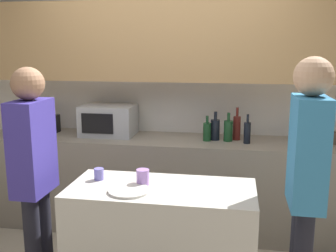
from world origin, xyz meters
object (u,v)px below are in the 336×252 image
object	(u,v)px
bottle_4	(247,132)
plate_on_island	(129,190)
bottle_1	(215,129)
person_left	(34,167)
microwave	(109,120)
bottle_0	(207,131)
person_center	(306,174)
toaster	(45,124)
bottle_3	(237,127)
cup_1	(143,177)
bottle_2	(228,130)
cup_0	(99,174)

from	to	relation	value
bottle_4	plate_on_island	bearing A→B (deg)	-119.42
bottle_1	person_left	distance (m)	1.74
microwave	bottle_1	distance (m)	1.06
bottle_0	person_center	world-z (taller)	person_center
person_left	microwave	bearing A→B (deg)	176.64
plate_on_island	person_center	distance (m)	1.07
toaster	bottle_3	bearing A→B (deg)	0.10
bottle_1	cup_1	bearing A→B (deg)	-107.40
person_center	bottle_2	bearing A→B (deg)	21.02
bottle_0	bottle_1	bearing A→B (deg)	32.24
bottle_3	plate_on_island	bearing A→B (deg)	-114.16
plate_on_island	cup_0	bearing A→B (deg)	144.82
bottle_2	person_left	xyz separation A→B (m)	(-1.27, -1.27, -0.03)
person_left	bottle_1	bearing A→B (deg)	138.93
plate_on_island	person_center	xyz separation A→B (m)	(1.06, 0.10, 0.13)
bottle_2	cup_0	xyz separation A→B (m)	(-0.84, -1.21, -0.08)
bottle_0	bottle_1	distance (m)	0.09
toaster	cup_0	size ratio (longest dim) A/B	3.33
toaster	bottle_0	xyz separation A→B (m)	(1.67, -0.09, 0.00)
microwave	cup_1	world-z (taller)	microwave
bottle_3	person_center	size ratio (longest dim) A/B	0.18
person_center	bottle_3	bearing A→B (deg)	17.05
bottle_3	person_left	xyz separation A→B (m)	(-1.35, -1.34, -0.04)
bottle_0	cup_0	bearing A→B (deg)	-118.43
bottle_3	microwave	bearing A→B (deg)	-179.78
toaster	cup_0	distance (m)	1.64
bottle_0	person_left	size ratio (longest dim) A/B	0.14
bottle_3	person_left	distance (m)	1.91
person_left	cup_1	bearing A→B (deg)	92.09
bottle_4	plate_on_island	distance (m)	1.53
bottle_1	cup_1	world-z (taller)	bottle_1
bottle_1	cup_0	distance (m)	1.43
microwave	bottle_3	distance (m)	1.26
toaster	person_center	size ratio (longest dim) A/B	0.15
bottle_4	person_center	bearing A→B (deg)	-75.70
bottle_1	bottle_2	xyz separation A→B (m)	(0.12, -0.03, -0.00)
bottle_2	person_left	world-z (taller)	person_left
bottle_0	cup_1	size ratio (longest dim) A/B	2.33
bottle_3	bottle_2	bearing A→B (deg)	-137.76
cup_0	person_left	size ratio (longest dim) A/B	0.05
bottle_4	person_left	xyz separation A→B (m)	(-1.45, -1.21, -0.03)
plate_on_island	bottle_2	bearing A→B (deg)	67.45
cup_1	person_left	world-z (taller)	person_left
bottle_4	bottle_3	bearing A→B (deg)	125.63
microwave	person_center	xyz separation A→B (m)	(1.67, -1.35, -0.02)
toaster	bottle_0	world-z (taller)	bottle_0
bottle_1	cup_0	bearing A→B (deg)	-120.14
bottle_3	person_center	xyz separation A→B (m)	(0.41, -1.36, 0.01)
cup_0	bottle_0	bearing A→B (deg)	61.57
bottle_2	bottle_4	xyz separation A→B (m)	(0.17, -0.06, 0.00)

